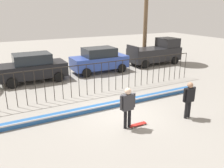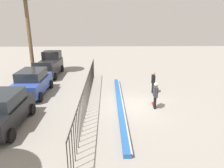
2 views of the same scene
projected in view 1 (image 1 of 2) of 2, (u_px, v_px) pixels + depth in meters
ground_plane at (122, 114)px, 10.72m from camera, size 60.00×60.00×0.00m
bowl_coping_ledge at (112, 105)px, 11.53m from camera, size 11.00×0.40×0.27m
perimeter_fence at (94, 75)px, 13.04m from camera, size 14.04×0.04×1.80m
skateboarder at (128, 104)px, 9.19m from camera, size 0.70×0.26×1.74m
skateboard at (138, 124)px, 9.66m from camera, size 0.80×0.20×0.07m
camera_operator at (189, 97)px, 10.09m from camera, size 0.68×0.25×1.68m
parked_car_black at (33, 67)px, 15.40m from camera, size 4.30×2.12×1.90m
parked_car_blue at (99, 60)px, 17.73m from camera, size 4.30×2.12×1.90m
pickup_truck at (156, 52)px, 20.41m from camera, size 4.70×2.12×2.24m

